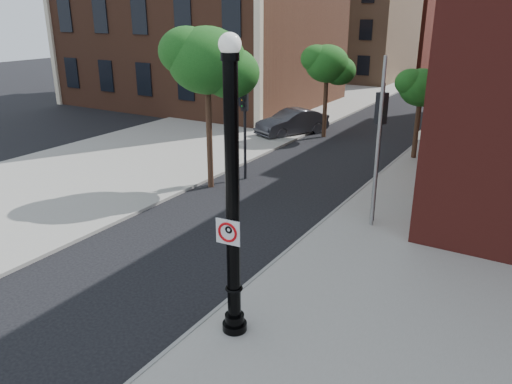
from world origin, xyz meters
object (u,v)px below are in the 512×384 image
Objects in this scene: traffic_signal_left at (245,116)px; parked_car at (292,122)px; traffic_signal_right at (379,132)px; lamppost at (233,211)px; no_parking_sign at (228,232)px.

parked_car is at bearing 90.87° from traffic_signal_left.
parked_car is 8.81m from traffic_signal_left.
traffic_signal_right is at bearing -25.86° from parked_car.
lamppost is 1.60× the size of traffic_signal_left.
traffic_signal_left is (-5.72, 9.49, -0.27)m from lamppost.
parked_car is 0.93× the size of traffic_signal_right.
no_parking_sign is (-0.01, -0.17, -0.42)m from lamppost.
lamppost reaches higher than no_parking_sign.
lamppost is at bearing -71.56° from traffic_signal_left.
lamppost reaches higher than traffic_signal_left.
no_parking_sign is 11.22m from traffic_signal_left.
traffic_signal_right is (8.32, -10.20, 2.49)m from parked_car.
traffic_signal_left reaches higher than no_parking_sign.
traffic_signal_left reaches higher than parked_car.
parked_car is at bearing 151.54° from traffic_signal_right.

